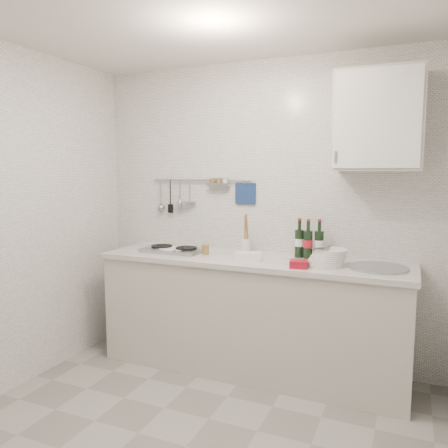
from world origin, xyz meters
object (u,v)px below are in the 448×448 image
plate_stack_sink (327,258)px  wine_bottles (309,239)px  plate_stack_hob (173,250)px  utensil_crock (246,245)px  wall_cabinet (378,121)px

plate_stack_sink → wine_bottles: wine_bottles is taller
plate_stack_hob → utensil_crock: size_ratio=0.80×
plate_stack_sink → wine_bottles: bearing=132.3°
plate_stack_sink → utensil_crock: utensil_crock is taller
wall_cabinet → wine_bottles: wall_cabinet is taller
wine_bottles → wall_cabinet: bearing=-4.2°
wall_cabinet → plate_stack_hob: bearing=-174.7°
wall_cabinet → wine_bottles: 1.00m
plate_stack_hob → wine_bottles: (1.11, 0.18, 0.14)m
wall_cabinet → plate_stack_sink: (-0.30, -0.17, -0.97)m
wall_cabinet → utensil_crock: 1.38m
utensil_crock → plate_stack_hob: bearing=-164.7°
plate_stack_hob → wine_bottles: 1.13m
plate_stack_hob → utensil_crock: (0.59, 0.16, 0.06)m
plate_stack_hob → utensil_crock: utensil_crock is taller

